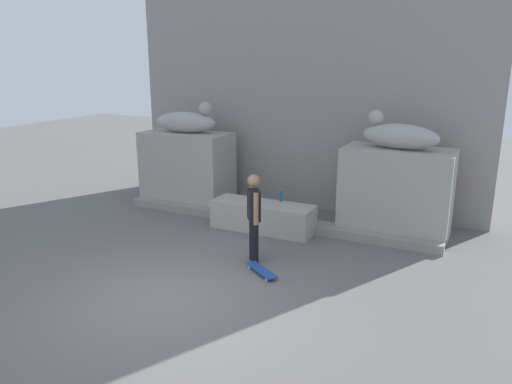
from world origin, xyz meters
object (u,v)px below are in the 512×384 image
skateboard (261,270)px  bottle_clear (259,198)px  skater (254,214)px  bottle_blue (281,197)px  statue_reclining_right (399,135)px  statue_reclining_left (187,121)px

skateboard → bottle_clear: (-1.03, 2.01, 0.67)m
skateboard → bottle_clear: bottle_clear is taller
skater → bottle_blue: (-0.30, 1.93, -0.19)m
statue_reclining_right → bottle_blue: 2.80m
bottle_clear → statue_reclining_left: bearing=156.7°
statue_reclining_left → bottle_blue: bearing=-23.1°
skateboard → bottle_blue: (-0.66, 2.36, 0.67)m
statue_reclining_right → bottle_clear: bearing=30.6°
skateboard → statue_reclining_left: bearing=-6.9°
statue_reclining_right → skateboard: statue_reclining_right is taller
skater → skateboard: bearing=-176.1°
statue_reclining_right → skateboard: (-1.64, -3.10, -2.08)m
skateboard → bottle_blue: 2.54m
skater → bottle_clear: bearing=-12.9°
bottle_clear → skater: bearing=-66.9°
bottle_clear → bottle_blue: (0.37, 0.36, -0.01)m
skater → bottle_blue: size_ratio=6.28×
statue_reclining_right → bottle_blue: bearing=26.1°
statue_reclining_left → statue_reclining_right: (5.21, -0.00, 0.00)m
skateboard → skater: bearing=-16.0°
statue_reclining_right → bottle_blue: statue_reclining_right is taller
statue_reclining_left → skateboard: size_ratio=2.15×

